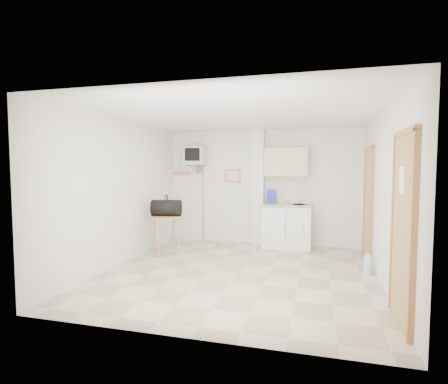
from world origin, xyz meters
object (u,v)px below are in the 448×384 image
(crt_television, at_px, (196,156))
(round_table, at_px, (166,221))
(water_bottle, at_px, (367,265))
(duffel_bag, at_px, (166,208))

(crt_television, distance_m, round_table, 1.75)
(crt_television, xyz_separation_m, water_bottle, (3.43, -1.60, -1.78))
(round_table, xyz_separation_m, water_bottle, (3.63, -0.43, -0.48))
(round_table, height_order, duffel_bag, duffel_bag)
(duffel_bag, height_order, water_bottle, duffel_bag)
(round_table, distance_m, duffel_bag, 0.26)
(crt_television, height_order, duffel_bag, crt_television)
(crt_television, distance_m, water_bottle, 4.18)
(crt_television, xyz_separation_m, duffel_bag, (-0.19, -1.16, -1.03))
(duffel_bag, bearing_deg, crt_television, 69.76)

